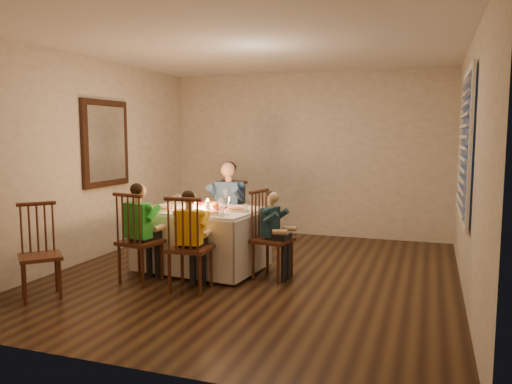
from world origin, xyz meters
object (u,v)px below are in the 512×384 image
(chair_near_left, at_px, (141,281))
(child_yellow, at_px, (191,290))
(adult, at_px, (229,255))
(child_green, at_px, (141,281))
(chair_near_right, at_px, (191,290))
(chair_extra, at_px, (42,298))
(dining_table, at_px, (202,226))
(serving_bowl, at_px, (188,201))
(child_teal, at_px, (273,278))
(chair_adult, at_px, (229,255))
(chair_end, at_px, (273,278))

(chair_near_left, height_order, child_yellow, child_yellow)
(adult, height_order, child_green, adult)
(chair_near_right, relative_size, child_green, 0.91)
(chair_extra, relative_size, adult, 0.75)
(child_yellow, bearing_deg, chair_extra, 25.11)
(dining_table, distance_m, chair_extra, 1.90)
(chair_near_right, distance_m, serving_bowl, 1.52)
(adult, xyz_separation_m, child_yellow, (0.22, -1.56, 0.00))
(child_green, relative_size, child_yellow, 1.04)
(adult, height_order, child_yellow, adult)
(chair_near_left, height_order, adult, adult)
(child_yellow, bearing_deg, dining_table, -76.26)
(adult, relative_size, child_green, 1.15)
(child_teal, relative_size, serving_bowl, 4.94)
(child_green, bearing_deg, dining_table, -110.96)
(chair_near_right, height_order, child_yellow, child_yellow)
(chair_adult, distance_m, serving_bowl, 0.95)
(chair_end, distance_m, serving_bowl, 1.57)
(chair_adult, bearing_deg, child_teal, -38.17)
(child_green, height_order, child_yellow, child_green)
(child_green, bearing_deg, child_teal, -146.50)
(chair_near_right, relative_size, adult, 0.80)
(dining_table, distance_m, chair_adult, 0.93)
(dining_table, xyz_separation_m, child_teal, (0.93, -0.10, -0.53))
(chair_extra, xyz_separation_m, child_teal, (1.97, 1.41, 0.00))
(chair_adult, bearing_deg, adult, 0.00)
(dining_table, xyz_separation_m, chair_near_right, (0.25, -0.79, -0.53))
(chair_end, bearing_deg, chair_adult, 56.67)
(chair_near_left, relative_size, chair_extra, 1.06)
(chair_near_left, relative_size, child_green, 0.91)
(chair_end, bearing_deg, chair_near_right, 146.23)
(chair_extra, relative_size, child_teal, 0.95)
(chair_adult, xyz_separation_m, chair_near_right, (0.22, -1.56, 0.00))
(dining_table, relative_size, chair_near_left, 1.50)
(serving_bowl, bearing_deg, child_green, -92.28)
(child_green, height_order, serving_bowl, serving_bowl)
(chair_extra, height_order, child_yellow, child_yellow)
(dining_table, distance_m, chair_near_left, 0.96)
(chair_adult, height_order, child_teal, chair_adult)
(chair_near_left, relative_size, chair_end, 1.00)
(chair_extra, bearing_deg, chair_adult, 17.26)
(chair_near_right, distance_m, chair_end, 0.97)
(chair_end, distance_m, child_yellow, 0.97)
(chair_extra, height_order, adult, adult)
(chair_near_left, height_order, chair_near_right, same)
(chair_near_right, xyz_separation_m, adult, (-0.22, 1.56, 0.00))
(adult, relative_size, child_teal, 1.27)
(serving_bowl, bearing_deg, adult, 45.53)
(adult, distance_m, child_green, 1.53)
(chair_extra, xyz_separation_m, child_yellow, (1.29, 0.71, 0.00))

